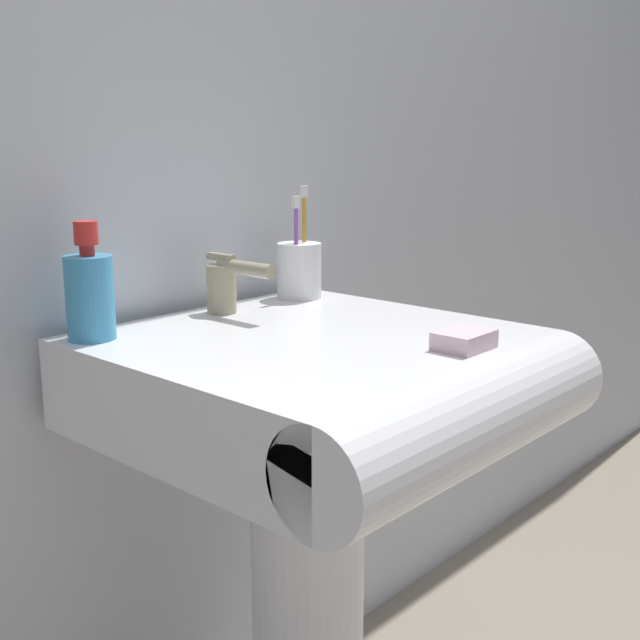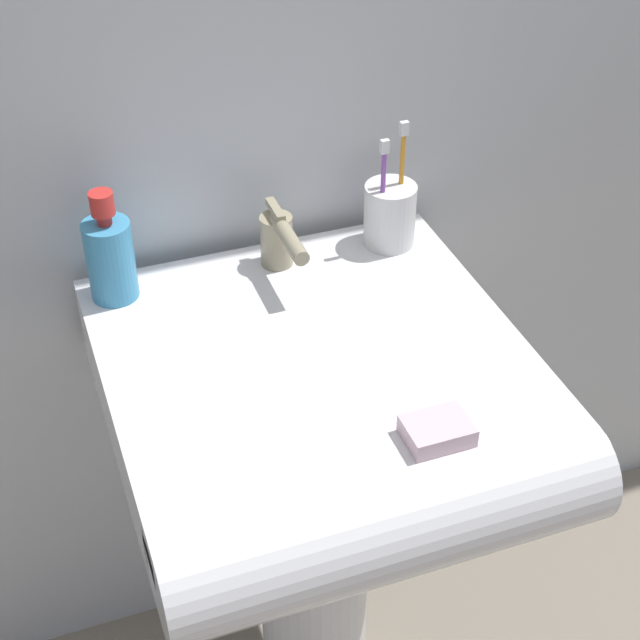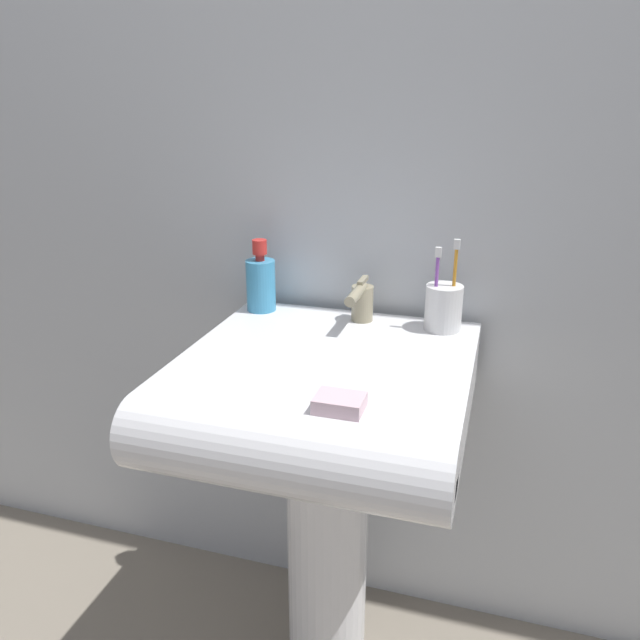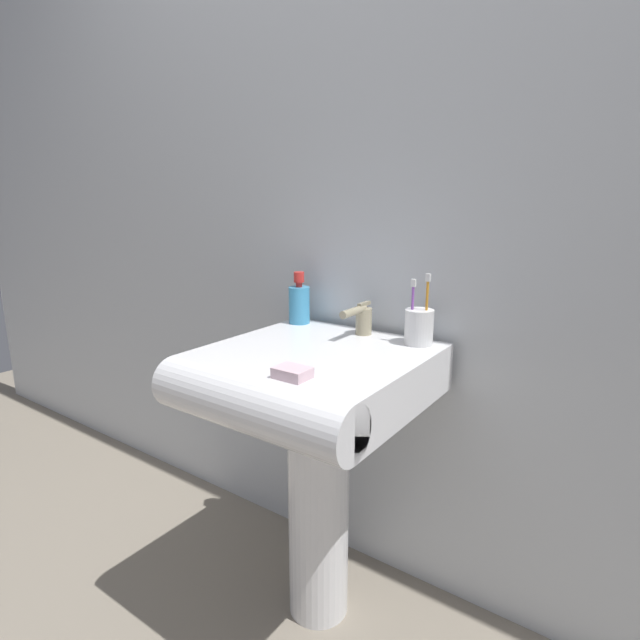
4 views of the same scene
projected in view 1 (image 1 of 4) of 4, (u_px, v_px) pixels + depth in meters
name	position (u px, v px, depth m)	size (l,w,h in m)	color
wall_back	(163.00, 45.00, 1.23)	(5.00, 0.05, 2.40)	silver
sink_pedestal	(308.00, 627.00, 1.22)	(0.17, 0.17, 0.66)	white
sink_basin	(334.00, 386.00, 1.10)	(0.53, 0.57, 0.13)	white
faucet	(227.00, 283.00, 1.24)	(0.05, 0.14, 0.09)	tan
toothbrush_cup	(299.00, 269.00, 1.37)	(0.08, 0.08, 0.19)	white
soap_bottle	(90.00, 293.00, 1.08)	(0.07, 0.07, 0.16)	#3F99CC
bar_soap	(464.00, 340.00, 1.04)	(0.08, 0.06, 0.02)	silver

